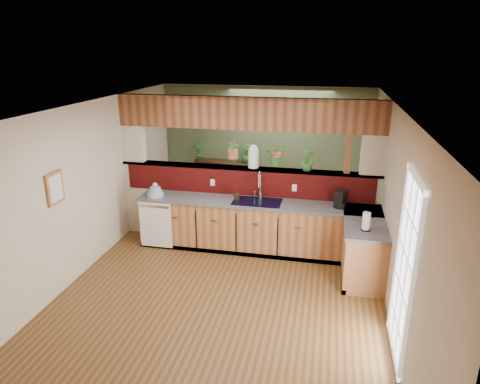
% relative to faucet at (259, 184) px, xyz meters
% --- Properties ---
extents(ground, '(4.60, 7.00, 0.01)m').
position_rel_faucet_xyz_m(ground, '(-0.26, -1.13, -1.17)').
color(ground, brown).
rests_on(ground, ground).
extents(ceiling, '(4.60, 7.00, 0.01)m').
position_rel_faucet_xyz_m(ceiling, '(-0.26, -1.13, 1.43)').
color(ceiling, brown).
rests_on(ceiling, ground).
extents(wall_back, '(4.60, 0.02, 2.60)m').
position_rel_faucet_xyz_m(wall_back, '(-0.26, 2.37, 0.13)').
color(wall_back, beige).
rests_on(wall_back, ground).
extents(wall_front, '(4.60, 0.02, 2.60)m').
position_rel_faucet_xyz_m(wall_front, '(-0.26, -4.63, 0.13)').
color(wall_front, beige).
rests_on(wall_front, ground).
extents(wall_left, '(0.02, 7.00, 2.60)m').
position_rel_faucet_xyz_m(wall_left, '(-2.56, -1.13, 0.13)').
color(wall_left, beige).
rests_on(wall_left, ground).
extents(wall_right, '(0.02, 7.00, 2.60)m').
position_rel_faucet_xyz_m(wall_right, '(2.04, -1.13, 0.13)').
color(wall_right, beige).
rests_on(wall_right, ground).
extents(pass_through_partition, '(4.60, 0.21, 2.60)m').
position_rel_faucet_xyz_m(pass_through_partition, '(-0.23, 0.22, 0.02)').
color(pass_through_partition, beige).
rests_on(pass_through_partition, ground).
extents(pass_through_ledge, '(4.60, 0.21, 0.04)m').
position_rel_faucet_xyz_m(pass_through_ledge, '(-0.26, 0.22, 0.20)').
color(pass_through_ledge, brown).
rests_on(pass_through_ledge, ground).
extents(header_beam, '(4.60, 0.15, 0.55)m').
position_rel_faucet_xyz_m(header_beam, '(-0.26, 0.22, 1.16)').
color(header_beam, brown).
rests_on(header_beam, ground).
extents(sage_backwall, '(4.55, 0.02, 2.55)m').
position_rel_faucet_xyz_m(sage_backwall, '(-0.26, 2.35, 0.13)').
color(sage_backwall, '#4C5F41').
rests_on(sage_backwall, ground).
extents(countertop, '(4.14, 1.52, 0.90)m').
position_rel_faucet_xyz_m(countertop, '(0.57, -0.26, -0.72)').
color(countertop, '#955C33').
rests_on(countertop, ground).
extents(dishwasher, '(0.58, 0.03, 0.82)m').
position_rel_faucet_xyz_m(dishwasher, '(-1.74, -0.46, -0.71)').
color(dishwasher, white).
rests_on(dishwasher, ground).
extents(navy_sink, '(0.82, 0.50, 0.18)m').
position_rel_faucet_xyz_m(navy_sink, '(-0.01, -0.15, -0.35)').
color(navy_sink, black).
rests_on(navy_sink, countertop).
extents(french_door, '(0.06, 1.02, 2.16)m').
position_rel_faucet_xyz_m(french_door, '(2.01, -2.43, -0.12)').
color(french_door, white).
rests_on(french_door, ground).
extents(framed_print, '(0.04, 0.35, 0.45)m').
position_rel_faucet_xyz_m(framed_print, '(-2.54, -1.93, 0.38)').
color(framed_print, '#955C33').
rests_on(framed_print, wall_left).
extents(faucet, '(0.22, 0.22, 0.50)m').
position_rel_faucet_xyz_m(faucet, '(0.00, 0.00, 0.00)').
color(faucet, '#B7B7B2').
rests_on(faucet, countertop).
extents(dish_stack, '(0.29, 0.29, 0.25)m').
position_rel_faucet_xyz_m(dish_stack, '(-1.80, -0.25, -0.19)').
color(dish_stack, '#9AA7C7').
rests_on(dish_stack, countertop).
extents(soap_dispenser, '(0.10, 0.11, 0.20)m').
position_rel_faucet_xyz_m(soap_dispenser, '(-0.37, -0.13, -0.17)').
color(soap_dispenser, '#392214').
rests_on(soap_dispenser, countertop).
extents(coffee_maker, '(0.15, 0.25, 0.28)m').
position_rel_faucet_xyz_m(coffee_maker, '(1.36, -0.11, -0.14)').
color(coffee_maker, black).
rests_on(coffee_maker, countertop).
extents(paper_towel, '(0.13, 0.13, 0.29)m').
position_rel_faucet_xyz_m(paper_towel, '(1.71, -0.99, -0.14)').
color(paper_towel, black).
rests_on(paper_towel, countertop).
extents(glass_jar, '(0.18, 0.18, 0.40)m').
position_rel_faucet_xyz_m(glass_jar, '(-0.15, 0.22, 0.42)').
color(glass_jar, silver).
rests_on(glass_jar, pass_through_ledge).
extents(ledge_plant_right, '(0.24, 0.24, 0.36)m').
position_rel_faucet_xyz_m(ledge_plant_right, '(0.77, 0.22, 0.40)').
color(ledge_plant_right, '#2B5B1F').
rests_on(ledge_plant_right, pass_through_ledge).
extents(hanging_plant_a, '(0.24, 0.20, 0.51)m').
position_rel_faucet_xyz_m(hanging_plant_a, '(-0.51, 0.22, 0.60)').
color(hanging_plant_a, brown).
rests_on(hanging_plant_a, header_beam).
extents(hanging_plant_b, '(0.38, 0.34, 0.53)m').
position_rel_faucet_xyz_m(hanging_plant_b, '(0.25, 0.22, 0.64)').
color(hanging_plant_b, brown).
rests_on(hanging_plant_b, header_beam).
extents(shelving_console, '(1.42, 0.68, 0.91)m').
position_rel_faucet_xyz_m(shelving_console, '(-1.14, 2.12, -0.67)').
color(shelving_console, black).
rests_on(shelving_console, ground).
extents(shelf_plant_a, '(0.28, 0.23, 0.46)m').
position_rel_faucet_xyz_m(shelf_plant_a, '(-1.74, 2.12, 0.02)').
color(shelf_plant_a, '#2B5B1F').
rests_on(shelf_plant_a, shelving_console).
extents(shelf_plant_b, '(0.26, 0.26, 0.43)m').
position_rel_faucet_xyz_m(shelf_plant_b, '(-0.63, 2.12, 0.00)').
color(shelf_plant_b, '#2B5B1F').
rests_on(shelf_plant_b, shelving_console).
extents(floor_plant, '(0.78, 0.68, 0.83)m').
position_rel_faucet_xyz_m(floor_plant, '(0.47, 0.89, -0.75)').
color(floor_plant, '#2B5B1F').
rests_on(floor_plant, ground).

